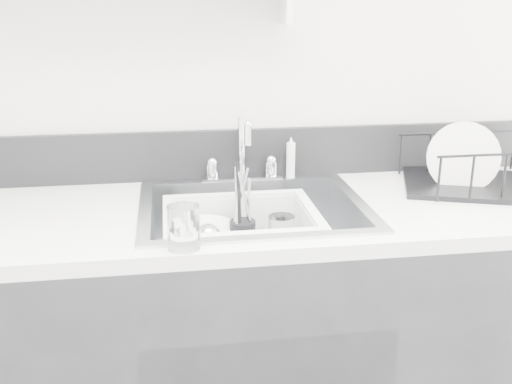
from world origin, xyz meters
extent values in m
cube|color=silver|center=(0.00, 1.49, 1.30)|extent=(3.50, 0.02, 2.60)
cube|color=#232326|center=(0.00, 1.19, 0.44)|extent=(3.20, 0.62, 0.88)
cube|color=white|center=(0.00, 1.19, 0.90)|extent=(3.20, 0.62, 0.04)
cube|color=black|center=(0.00, 1.49, 1.00)|extent=(3.20, 0.02, 0.16)
cube|color=silver|center=(0.00, 1.44, 0.93)|extent=(0.26, 0.06, 0.02)
cylinder|color=silver|center=(-0.10, 1.44, 0.96)|extent=(0.04, 0.04, 0.05)
cylinder|color=silver|center=(0.10, 1.44, 0.96)|extent=(0.04, 0.04, 0.05)
cylinder|color=silver|center=(0.00, 1.44, 1.03)|extent=(0.02, 0.02, 0.20)
cylinder|color=silver|center=(0.00, 1.37, 1.14)|extent=(0.02, 0.15, 0.02)
cylinder|color=white|center=(0.16, 1.44, 0.99)|extent=(0.03, 0.03, 0.14)
cube|color=silver|center=(0.13, 1.42, 1.46)|extent=(0.02, 0.14, 0.10)
cylinder|color=white|center=(-0.12, 1.19, 0.78)|extent=(0.24, 0.24, 0.01)
cylinder|color=white|center=(-0.11, 1.20, 0.79)|extent=(0.22, 0.22, 0.01)
cylinder|color=white|center=(-0.13, 1.19, 0.82)|extent=(0.26, 0.25, 0.09)
cylinder|color=black|center=(-0.03, 1.23, 0.82)|extent=(0.08, 0.08, 0.10)
cylinder|color=silver|center=(-0.04, 1.24, 0.90)|extent=(0.01, 0.05, 0.19)
cylinder|color=silver|center=(-0.01, 1.22, 0.89)|extent=(0.02, 0.04, 0.17)
cylinder|color=black|center=(-0.04, 1.23, 0.92)|extent=(0.01, 0.06, 0.21)
cylinder|color=white|center=(0.09, 1.21, 0.82)|extent=(0.10, 0.10, 0.11)
cylinder|color=white|center=(-0.20, 0.92, 0.97)|extent=(0.09, 0.09, 0.11)
imported|color=white|center=(0.10, 1.11, 0.78)|extent=(0.13, 0.13, 0.03)
camera|label=1|loc=(-0.23, -0.39, 1.48)|focal=42.00mm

